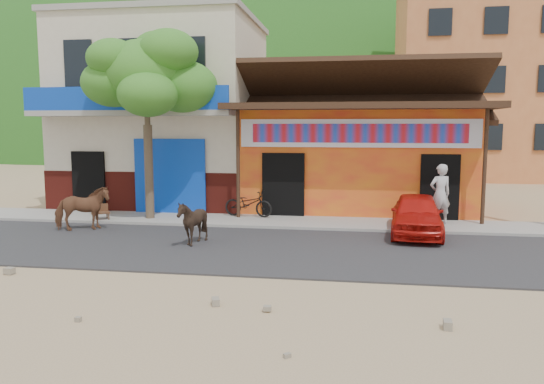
{
  "coord_description": "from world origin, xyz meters",
  "views": [
    {
      "loc": [
        1.98,
        -10.31,
        3.09
      ],
      "look_at": [
        -0.15,
        3.0,
        1.4
      ],
      "focal_mm": 35.0,
      "sensor_mm": 36.0,
      "label": 1
    }
  ],
  "objects_px": {
    "cow_tan": "(82,208)",
    "scooter": "(248,203)",
    "cafe_chair_right": "(102,205)",
    "cafe_chair_left": "(96,202)",
    "tree": "(148,125)",
    "red_car": "(417,214)",
    "pedestrian": "(440,194)",
    "cow_dark": "(192,222)"
  },
  "relations": [
    {
      "from": "cow_tan",
      "to": "scooter",
      "type": "xyz_separation_m",
      "value": [
        4.42,
        2.64,
        -0.13
      ]
    },
    {
      "from": "cow_tan",
      "to": "cafe_chair_right",
      "type": "bearing_deg",
      "value": -24.09
    },
    {
      "from": "cow_tan",
      "to": "cafe_chair_left",
      "type": "height_order",
      "value": "cow_tan"
    },
    {
      "from": "tree",
      "to": "red_car",
      "type": "relative_size",
      "value": 1.75
    },
    {
      "from": "tree",
      "to": "pedestrian",
      "type": "relative_size",
      "value": 3.28
    },
    {
      "from": "red_car",
      "to": "scooter",
      "type": "xyz_separation_m",
      "value": [
        -5.18,
        1.76,
        -0.07
      ]
    },
    {
      "from": "cow_tan",
      "to": "red_car",
      "type": "relative_size",
      "value": 0.45
    },
    {
      "from": "cow_dark",
      "to": "pedestrian",
      "type": "xyz_separation_m",
      "value": [
        6.65,
        3.56,
        0.41
      ]
    },
    {
      "from": "tree",
      "to": "cow_tan",
      "type": "height_order",
      "value": "tree"
    },
    {
      "from": "cow_dark",
      "to": "cafe_chair_left",
      "type": "xyz_separation_m",
      "value": [
        -4.54,
        3.67,
        -0.11
      ]
    },
    {
      "from": "cow_dark",
      "to": "pedestrian",
      "type": "distance_m",
      "value": 7.56
    },
    {
      "from": "tree",
      "to": "red_car",
      "type": "distance_m",
      "value": 8.7
    },
    {
      "from": "cow_tan",
      "to": "cafe_chair_right",
      "type": "distance_m",
      "value": 1.39
    },
    {
      "from": "scooter",
      "to": "cafe_chair_right",
      "type": "distance_m",
      "value": 4.67
    },
    {
      "from": "tree",
      "to": "cow_tan",
      "type": "xyz_separation_m",
      "value": [
        -1.32,
        -1.89,
        -2.43
      ]
    },
    {
      "from": "pedestrian",
      "to": "cafe_chair_left",
      "type": "xyz_separation_m",
      "value": [
        -11.19,
        0.1,
        -0.52
      ]
    },
    {
      "from": "cow_tan",
      "to": "cafe_chair_left",
      "type": "relative_size",
      "value": 1.95
    },
    {
      "from": "cow_tan",
      "to": "cow_dark",
      "type": "xyz_separation_m",
      "value": [
        3.76,
        -1.32,
        -0.06
      ]
    },
    {
      "from": "cafe_chair_right",
      "to": "red_car",
      "type": "bearing_deg",
      "value": -38.84
    },
    {
      "from": "cow_dark",
      "to": "scooter",
      "type": "relative_size",
      "value": 0.71
    },
    {
      "from": "tree",
      "to": "cow_dark",
      "type": "height_order",
      "value": "tree"
    },
    {
      "from": "tree",
      "to": "cow_tan",
      "type": "bearing_deg",
      "value": -124.9
    },
    {
      "from": "tree",
      "to": "scooter",
      "type": "distance_m",
      "value": 4.1
    },
    {
      "from": "cow_tan",
      "to": "pedestrian",
      "type": "height_order",
      "value": "pedestrian"
    },
    {
      "from": "red_car",
      "to": "cafe_chair_right",
      "type": "xyz_separation_m",
      "value": [
        -9.68,
        0.5,
        -0.05
      ]
    },
    {
      "from": "cow_tan",
      "to": "cow_dark",
      "type": "relative_size",
      "value": 1.31
    },
    {
      "from": "cow_tan",
      "to": "scooter",
      "type": "height_order",
      "value": "cow_tan"
    },
    {
      "from": "red_car",
      "to": "cafe_chair_right",
      "type": "bearing_deg",
      "value": -178.21
    },
    {
      "from": "red_car",
      "to": "scooter",
      "type": "height_order",
      "value": "red_car"
    },
    {
      "from": "tree",
      "to": "cafe_chair_right",
      "type": "bearing_deg",
      "value": -160.35
    },
    {
      "from": "cow_tan",
      "to": "red_car",
      "type": "bearing_deg",
      "value": -112.29
    },
    {
      "from": "cafe_chair_right",
      "to": "cow_tan",
      "type": "bearing_deg",
      "value": -122.4
    },
    {
      "from": "cow_dark",
      "to": "cafe_chair_right",
      "type": "relative_size",
      "value": 1.3
    },
    {
      "from": "tree",
      "to": "scooter",
      "type": "height_order",
      "value": "tree"
    },
    {
      "from": "pedestrian",
      "to": "cafe_chair_right",
      "type": "xyz_separation_m",
      "value": [
        -10.5,
        -0.86,
        -0.47
      ]
    },
    {
      "from": "cow_tan",
      "to": "pedestrian",
      "type": "xyz_separation_m",
      "value": [
        10.42,
        2.24,
        0.35
      ]
    },
    {
      "from": "tree",
      "to": "scooter",
      "type": "bearing_deg",
      "value": 13.74
    },
    {
      "from": "cafe_chair_left",
      "to": "cafe_chair_right",
      "type": "relative_size",
      "value": 0.87
    },
    {
      "from": "cow_dark",
      "to": "scooter",
      "type": "xyz_separation_m",
      "value": [
        0.65,
        3.96,
        -0.07
      ]
    },
    {
      "from": "pedestrian",
      "to": "cafe_chair_right",
      "type": "relative_size",
      "value": 2.03
    },
    {
      "from": "tree",
      "to": "cafe_chair_right",
      "type": "xyz_separation_m",
      "value": [
        -1.4,
        -0.5,
        -2.55
      ]
    },
    {
      "from": "cafe_chair_left",
      "to": "pedestrian",
      "type": "bearing_deg",
      "value": -23.73
    }
  ]
}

